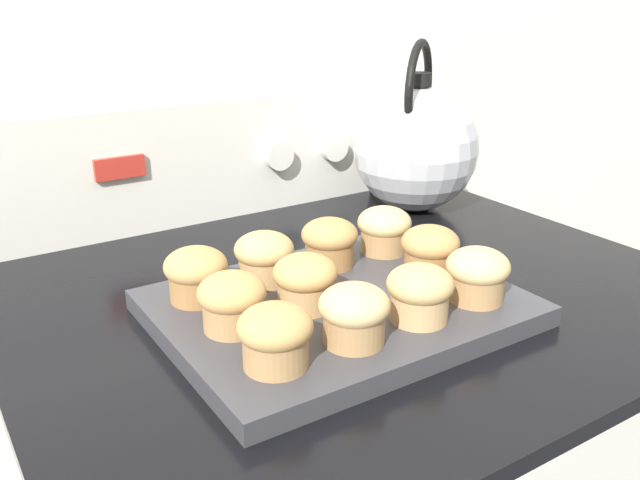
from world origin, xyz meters
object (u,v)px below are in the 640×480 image
Objects in this scene: muffin_r1_c1 at (305,281)px; muffin_r2_c2 at (330,241)px; muffin_r0_c3 at (477,274)px; muffin_pan at (338,308)px; tea_kettle at (416,147)px; muffin_r1_c3 at (430,250)px; muffin_r2_c0 at (196,273)px; muffin_r0_c1 at (354,313)px; muffin_r1_c0 at (232,301)px; muffin_r2_c3 at (384,229)px; muffin_r2_c1 at (264,256)px; muffin_r0_c2 at (420,292)px; muffin_r0_c0 at (275,335)px.

muffin_r2_c2 is (0.08, 0.08, 0.00)m from muffin_r1_c1.
muffin_r0_c3 is 1.00× the size of muffin_r2_c2.
tea_kettle reaches higher than muffin_pan.
muffin_r1_c3 is 0.27m from muffin_r2_c0.
muffin_r0_c3 is at bearing 1.43° from muffin_r0_c1.
muffin_r1_c1 is (0.08, 0.00, 0.00)m from muffin_r1_c0.
muffin_pan is 5.52× the size of muffin_r2_c3.
muffin_r2_c0 and muffin_r2_c2 have the same top height.
muffin_r2_c1 is 1.00× the size of muffin_r2_c2.
tea_kettle reaches higher than muffin_r0_c1.
muffin_r1_c0 is (-0.08, 0.09, 0.00)m from muffin_r0_c1.
muffin_pan is at bearing 178.89° from muffin_r1_c3.
muffin_r1_c1 is 0.26× the size of tea_kettle.
muffin_r2_c2 is (0.00, 0.17, 0.00)m from muffin_r0_c2.
muffin_r2_c0 is 1.00× the size of muffin_r2_c3.
muffin_r2_c1 is at bearing 135.21° from muffin_r0_c3.
muffin_r0_c3 is 1.00× the size of muffin_r1_c3.
muffin_r2_c0 is at bearing 146.92° from muffin_r0_c3.
muffin_r2_c0 is (-0.17, 0.16, 0.00)m from muffin_r0_c2.
muffin_r1_c1 is 1.00× the size of muffin_r2_c0.
muffin_r0_c1 is (-0.04, -0.09, 0.04)m from muffin_pan.
muffin_r2_c1 is at bearing -155.40° from tea_kettle.
muffin_r0_c3 is 0.26× the size of tea_kettle.
muffin_r0_c1 and muffin_r1_c1 have the same top height.
muffin_r0_c2 is 1.00× the size of muffin_r2_c0.
muffin_r2_c1 is (-0.09, 0.17, 0.00)m from muffin_r0_c2.
muffin_r2_c1 is (-0.00, 0.17, 0.00)m from muffin_r0_c1.
muffin_r1_c0 is (-0.00, 0.08, 0.00)m from muffin_r0_c0.
muffin_r1_c3 and muffin_r2_c0 have the same top height.
muffin_r0_c3 is 0.18m from muffin_r2_c2.
muffin_r0_c1 is at bearing -134.67° from muffin_r2_c3.
muffin_r2_c1 is 0.17m from muffin_r2_c3.
muffin_r1_c1 is at bearing 178.55° from muffin_r1_c3.
muffin_r0_c0 is 0.25m from muffin_r0_c3.
muffin_r0_c0 is 0.30m from muffin_r2_c3.
muffin_pan is at bearing -118.01° from muffin_r2_c2.
muffin_r0_c0 and muffin_r1_c1 have the same top height.
muffin_pan is 0.10m from muffin_r2_c1.
muffin_r0_c3 is 0.26m from muffin_r1_c0.
muffin_pan is at bearing 146.23° from muffin_r0_c3.
muffin_pan is 5.52× the size of muffin_r2_c0.
muffin_r1_c1 is (-0.08, 0.09, 0.00)m from muffin_r0_c2.
muffin_r0_c3 and muffin_r1_c0 have the same top height.
muffin_r0_c3 is (0.25, 0.00, 0.00)m from muffin_r0_c0.
muffin_r1_c1 is 0.18m from muffin_r2_c3.
muffin_r1_c1 is (-0.16, 0.08, 0.00)m from muffin_r0_c3.
muffin_r2_c2 is (0.09, -0.00, 0.00)m from muffin_r2_c1.
tea_kettle is (0.35, 0.25, 0.05)m from muffin_r1_c1.
muffin_r1_c3 is at bearing -1.45° from muffin_r1_c1.
muffin_r0_c0 and muffin_r2_c1 have the same top height.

